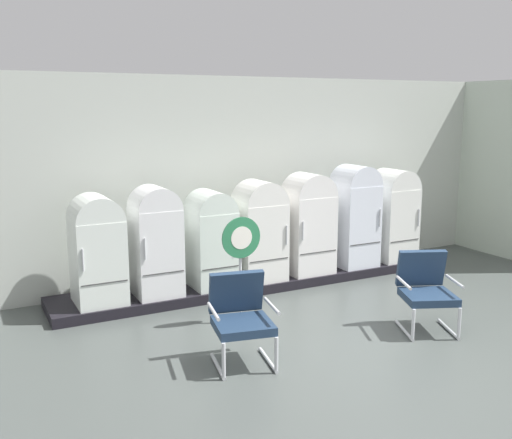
{
  "coord_description": "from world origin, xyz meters",
  "views": [
    {
      "loc": [
        -3.97,
        -4.5,
        2.66
      ],
      "look_at": [
        -0.21,
        2.75,
        1.07
      ],
      "focal_mm": 41.08,
      "sensor_mm": 36.0,
      "label": 1
    }
  ],
  "objects_px": {
    "refrigerator_0": "(97,246)",
    "armchair_left": "(241,315)",
    "refrigerator_1": "(156,238)",
    "sign_stand": "(241,270)",
    "refrigerator_4": "(308,221)",
    "armchair_right": "(426,288)",
    "refrigerator_5": "(355,213)",
    "refrigerator_3": "(260,228)",
    "refrigerator_2": "(211,236)",
    "refrigerator_6": "(393,212)"
  },
  "relations": [
    {
      "from": "refrigerator_3",
      "to": "refrigerator_5",
      "type": "relative_size",
      "value": 0.91
    },
    {
      "from": "refrigerator_1",
      "to": "armchair_right",
      "type": "bearing_deg",
      "value": -42.03
    },
    {
      "from": "refrigerator_1",
      "to": "refrigerator_6",
      "type": "bearing_deg",
      "value": 0.25
    },
    {
      "from": "armchair_left",
      "to": "armchair_right",
      "type": "xyz_separation_m",
      "value": [
        2.38,
        -0.19,
        0.0
      ]
    },
    {
      "from": "refrigerator_5",
      "to": "sign_stand",
      "type": "height_order",
      "value": "refrigerator_5"
    },
    {
      "from": "refrigerator_4",
      "to": "refrigerator_5",
      "type": "xyz_separation_m",
      "value": [
        0.87,
        0.01,
        0.05
      ]
    },
    {
      "from": "refrigerator_2",
      "to": "armchair_left",
      "type": "bearing_deg",
      "value": -105.32
    },
    {
      "from": "refrigerator_3",
      "to": "armchair_right",
      "type": "xyz_separation_m",
      "value": [
        1.02,
        -2.34,
        -0.4
      ]
    },
    {
      "from": "refrigerator_4",
      "to": "armchair_left",
      "type": "xyz_separation_m",
      "value": [
        -2.19,
        -2.15,
        -0.43
      ]
    },
    {
      "from": "refrigerator_3",
      "to": "armchair_right",
      "type": "bearing_deg",
      "value": -66.38
    },
    {
      "from": "refrigerator_4",
      "to": "armchair_right",
      "type": "relative_size",
      "value": 1.63
    },
    {
      "from": "refrigerator_4",
      "to": "armchair_right",
      "type": "xyz_separation_m",
      "value": [
        0.19,
        -2.34,
        -0.43
      ]
    },
    {
      "from": "refrigerator_2",
      "to": "armchair_right",
      "type": "relative_size",
      "value": 1.46
    },
    {
      "from": "refrigerator_4",
      "to": "armchair_left",
      "type": "relative_size",
      "value": 1.63
    },
    {
      "from": "refrigerator_2",
      "to": "refrigerator_6",
      "type": "bearing_deg",
      "value": -0.17
    },
    {
      "from": "refrigerator_0",
      "to": "refrigerator_1",
      "type": "height_order",
      "value": "refrigerator_1"
    },
    {
      "from": "refrigerator_4",
      "to": "refrigerator_6",
      "type": "relative_size",
      "value": 1.02
    },
    {
      "from": "refrigerator_0",
      "to": "refrigerator_1",
      "type": "xyz_separation_m",
      "value": [
        0.77,
        -0.05,
        0.04
      ]
    },
    {
      "from": "refrigerator_1",
      "to": "refrigerator_5",
      "type": "distance_m",
      "value": 3.28
    },
    {
      "from": "refrigerator_2",
      "to": "armchair_left",
      "type": "height_order",
      "value": "refrigerator_2"
    },
    {
      "from": "refrigerator_5",
      "to": "armchair_left",
      "type": "distance_m",
      "value": 3.78
    },
    {
      "from": "refrigerator_0",
      "to": "refrigerator_4",
      "type": "bearing_deg",
      "value": -0.9
    },
    {
      "from": "refrigerator_4",
      "to": "refrigerator_1",
      "type": "bearing_deg",
      "value": 179.96
    },
    {
      "from": "refrigerator_1",
      "to": "sign_stand",
      "type": "xyz_separation_m",
      "value": [
        0.7,
        -1.16,
        -0.24
      ]
    },
    {
      "from": "refrigerator_6",
      "to": "sign_stand",
      "type": "xyz_separation_m",
      "value": [
        -3.37,
        -1.18,
        -0.25
      ]
    },
    {
      "from": "refrigerator_6",
      "to": "refrigerator_1",
      "type": "bearing_deg",
      "value": -179.75
    },
    {
      "from": "refrigerator_0",
      "to": "refrigerator_6",
      "type": "xyz_separation_m",
      "value": [
        4.84,
        -0.03,
        0.05
      ]
    },
    {
      "from": "refrigerator_2",
      "to": "armchair_left",
      "type": "distance_m",
      "value": 2.29
    },
    {
      "from": "refrigerator_2",
      "to": "sign_stand",
      "type": "bearing_deg",
      "value": -95.43
    },
    {
      "from": "armchair_left",
      "to": "armchair_right",
      "type": "relative_size",
      "value": 1.0
    },
    {
      "from": "refrigerator_0",
      "to": "armchair_left",
      "type": "distance_m",
      "value": 2.44
    },
    {
      "from": "armchair_right",
      "to": "sign_stand",
      "type": "distance_m",
      "value": 2.24
    },
    {
      "from": "armchair_left",
      "to": "sign_stand",
      "type": "height_order",
      "value": "sign_stand"
    },
    {
      "from": "refrigerator_3",
      "to": "armchair_left",
      "type": "bearing_deg",
      "value": -122.14
    },
    {
      "from": "sign_stand",
      "to": "refrigerator_2",
      "type": "bearing_deg",
      "value": 84.57
    },
    {
      "from": "sign_stand",
      "to": "armchair_right",
      "type": "bearing_deg",
      "value": -31.76
    },
    {
      "from": "refrigerator_2",
      "to": "armchair_left",
      "type": "relative_size",
      "value": 1.46
    },
    {
      "from": "refrigerator_0",
      "to": "refrigerator_4",
      "type": "relative_size",
      "value": 0.92
    },
    {
      "from": "refrigerator_5",
      "to": "refrigerator_1",
      "type": "bearing_deg",
      "value": -179.87
    },
    {
      "from": "refrigerator_3",
      "to": "armchair_left",
      "type": "xyz_separation_m",
      "value": [
        -1.36,
        -2.16,
        -0.4
      ]
    },
    {
      "from": "refrigerator_3",
      "to": "refrigerator_5",
      "type": "bearing_deg",
      "value": 0.09
    },
    {
      "from": "refrigerator_0",
      "to": "refrigerator_2",
      "type": "bearing_deg",
      "value": -0.74
    },
    {
      "from": "refrigerator_6",
      "to": "armchair_right",
      "type": "height_order",
      "value": "refrigerator_6"
    },
    {
      "from": "refrigerator_0",
      "to": "armchair_right",
      "type": "relative_size",
      "value": 1.5
    },
    {
      "from": "refrigerator_3",
      "to": "armchair_left",
      "type": "relative_size",
      "value": 1.56
    },
    {
      "from": "refrigerator_2",
      "to": "sign_stand",
      "type": "relative_size",
      "value": 1.02
    },
    {
      "from": "refrigerator_1",
      "to": "refrigerator_5",
      "type": "bearing_deg",
      "value": 0.13
    },
    {
      "from": "refrigerator_0",
      "to": "refrigerator_4",
      "type": "distance_m",
      "value": 3.17
    },
    {
      "from": "armchair_right",
      "to": "armchair_left",
      "type": "bearing_deg",
      "value": 175.54
    },
    {
      "from": "refrigerator_1",
      "to": "armchair_left",
      "type": "distance_m",
      "value": 2.2
    }
  ]
}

